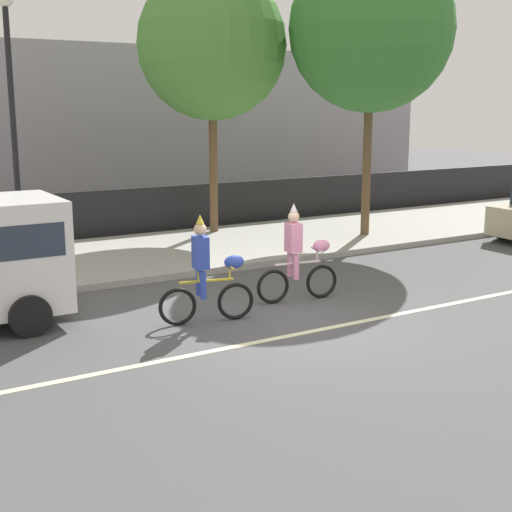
% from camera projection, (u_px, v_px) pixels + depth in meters
% --- Properties ---
extents(ground_plane, '(80.00, 80.00, 0.00)m').
position_uv_depth(ground_plane, '(298.00, 323.00, 12.44)').
color(ground_plane, '#4C4C4F').
extents(road_centre_line, '(36.00, 0.14, 0.01)m').
position_uv_depth(road_centre_line, '(314.00, 331.00, 12.02)').
color(road_centre_line, beige).
rests_on(road_centre_line, ground).
extents(sidewalk_curb, '(60.00, 5.00, 0.15)m').
position_uv_depth(sidewalk_curb, '(151.00, 254.00, 17.86)').
color(sidewalk_curb, '#9E9B93').
rests_on(sidewalk_curb, ground).
extents(fence_line, '(40.00, 0.08, 1.40)m').
position_uv_depth(fence_line, '(110.00, 215.00, 20.16)').
color(fence_line, black).
rests_on(fence_line, ground).
extents(building_backdrop, '(28.00, 8.00, 5.80)m').
position_uv_depth(building_backdrop, '(70.00, 127.00, 27.70)').
color(building_backdrop, '#99939E').
rests_on(building_backdrop, ground).
extents(parade_cyclist_cobalt, '(1.70, 0.54, 1.92)m').
position_uv_depth(parade_cyclist_cobalt, '(207.00, 276.00, 12.33)').
color(parade_cyclist_cobalt, black).
rests_on(parade_cyclist_cobalt, ground).
extents(parade_cyclist_pink, '(1.71, 0.52, 1.92)m').
position_uv_depth(parade_cyclist_pink, '(299.00, 258.00, 13.72)').
color(parade_cyclist_pink, black).
rests_on(parade_cyclist_pink, ground).
extents(street_lamp_post, '(0.36, 0.36, 5.86)m').
position_uv_depth(street_lamp_post, '(11.00, 93.00, 14.56)').
color(street_lamp_post, black).
rests_on(street_lamp_post, sidewalk_curb).
extents(street_tree_near_lamp, '(4.43, 4.43, 7.80)m').
position_uv_depth(street_tree_near_lamp, '(371.00, 29.00, 19.02)').
color(street_tree_near_lamp, brown).
rests_on(street_tree_near_lamp, sidewalk_curb).
extents(street_tree_far_corner, '(4.15, 4.15, 7.29)m').
position_uv_depth(street_tree_far_corner, '(212.00, 45.00, 19.62)').
color(street_tree_far_corner, brown).
rests_on(street_tree_far_corner, sidewalk_curb).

